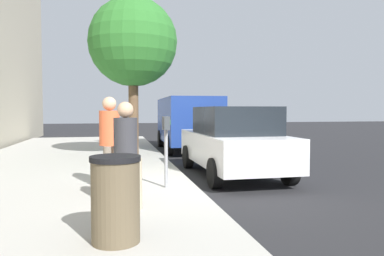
% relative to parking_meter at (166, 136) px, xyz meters
% --- Properties ---
extents(ground_plane, '(80.00, 80.00, 0.00)m').
position_rel_parking_meter_xyz_m(ground_plane, '(0.47, -0.62, -1.17)').
color(ground_plane, '#232326').
rests_on(ground_plane, ground).
extents(sidewalk_slab, '(28.00, 6.00, 0.15)m').
position_rel_parking_meter_xyz_m(sidewalk_slab, '(0.47, 2.38, -1.09)').
color(sidewalk_slab, '#A8A59E').
rests_on(sidewalk_slab, ground_plane).
extents(parking_meter, '(0.36, 0.12, 1.41)m').
position_rel_parking_meter_xyz_m(parking_meter, '(0.00, 0.00, 0.00)').
color(parking_meter, gray).
rests_on(parking_meter, sidewalk_slab).
extents(pedestrian_at_meter, '(0.53, 0.39, 1.80)m').
position_rel_parking_meter_xyz_m(pedestrian_at_meter, '(0.09, 1.09, 0.05)').
color(pedestrian_at_meter, '#726656').
rests_on(pedestrian_at_meter, sidewalk_slab).
extents(pedestrian_bystander, '(0.36, 0.49, 1.67)m').
position_rel_parking_meter_xyz_m(pedestrian_bystander, '(-1.43, 0.83, -0.05)').
color(pedestrian_bystander, tan).
rests_on(pedestrian_bystander, sidewalk_slab).
extents(parked_sedan_near, '(4.41, 1.99, 1.77)m').
position_rel_parking_meter_xyz_m(parked_sedan_near, '(1.75, -1.97, -0.27)').
color(parked_sedan_near, silver).
rests_on(parked_sedan_near, ground_plane).
extents(parked_van_far, '(5.25, 2.24, 2.18)m').
position_rel_parking_meter_xyz_m(parked_van_far, '(7.82, -1.97, 0.09)').
color(parked_van_far, navy).
rests_on(parked_van_far, ground_plane).
extents(street_tree, '(2.87, 2.87, 5.18)m').
position_rel_parking_meter_xyz_m(street_tree, '(4.97, 0.38, 2.70)').
color(street_tree, brown).
rests_on(street_tree, sidewalk_slab).
extents(traffic_signal, '(0.24, 0.44, 3.60)m').
position_rel_parking_meter_xyz_m(traffic_signal, '(7.93, 0.21, 1.41)').
color(traffic_signal, black).
rests_on(traffic_signal, sidewalk_slab).
extents(trash_bin, '(0.59, 0.59, 1.01)m').
position_rel_parking_meter_xyz_m(trash_bin, '(-2.89, 0.99, -0.51)').
color(trash_bin, brown).
rests_on(trash_bin, sidewalk_slab).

